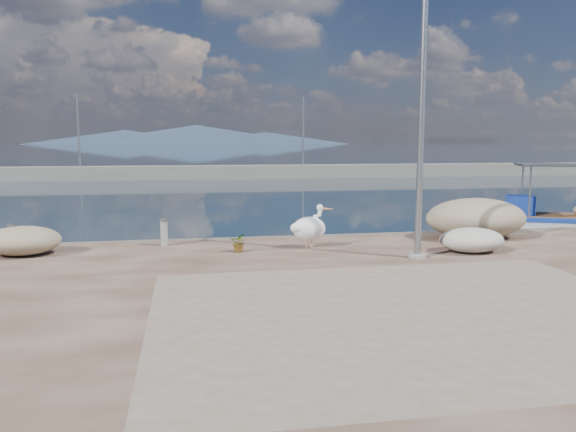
# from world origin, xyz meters

# --- Properties ---
(ground) EXTENTS (1400.00, 1400.00, 0.00)m
(ground) POSITION_xyz_m (0.00, 0.00, 0.00)
(ground) COLOR #162635
(ground) RESTS_ON ground
(quay) EXTENTS (44.00, 22.00, 0.50)m
(quay) POSITION_xyz_m (0.00, -6.00, 0.25)
(quay) COLOR #462A1E
(quay) RESTS_ON ground
(quay_patch) EXTENTS (9.00, 7.00, 0.01)m
(quay_patch) POSITION_xyz_m (1.00, -3.00, 0.50)
(quay_patch) COLOR gray
(quay_patch) RESTS_ON quay
(breakwater) EXTENTS (120.00, 2.20, 7.50)m
(breakwater) POSITION_xyz_m (-0.00, 40.00, 0.60)
(breakwater) COLOR gray
(breakwater) RESTS_ON ground
(mountains) EXTENTS (370.00, 280.00, 22.00)m
(mountains) POSITION_xyz_m (4.39, 650.00, 9.51)
(mountains) COLOR #28384C
(mountains) RESTS_ON ground
(boat_right) EXTENTS (6.54, 4.30, 3.00)m
(boat_right) POSITION_xyz_m (11.18, 7.18, 0.23)
(boat_right) COLOR white
(boat_right) RESTS_ON ground
(pelican) EXTENTS (1.26, 0.76, 1.20)m
(pelican) POSITION_xyz_m (0.46, 3.03, 1.07)
(pelican) COLOR tan
(pelican) RESTS_ON quay
(lamp_post) EXTENTS (0.44, 0.96, 7.00)m
(lamp_post) POSITION_xyz_m (2.85, 1.31, 3.80)
(lamp_post) COLOR gray
(lamp_post) RESTS_ON quay
(bollard_near) EXTENTS (0.26, 0.26, 0.79)m
(bollard_near) POSITION_xyz_m (-3.47, 4.09, 0.93)
(bollard_near) COLOR gray
(bollard_near) RESTS_ON quay
(bollard_far) EXTENTS (0.23, 0.23, 0.69)m
(bollard_far) POSITION_xyz_m (-7.52, 4.36, 0.87)
(bollard_far) COLOR gray
(bollard_far) RESTS_ON quay
(potted_plant) EXTENTS (0.58, 0.54, 0.51)m
(potted_plant) POSITION_xyz_m (-1.49, 2.82, 0.76)
(potted_plant) COLOR #33722D
(potted_plant) RESTS_ON quay
(net_pile_b) EXTENTS (1.92, 1.50, 0.75)m
(net_pile_b) POSITION_xyz_m (-7.02, 3.44, 0.87)
(net_pile_b) COLOR #BEAE8D
(net_pile_b) RESTS_ON quay
(net_pile_d) EXTENTS (1.73, 1.30, 0.65)m
(net_pile_d) POSITION_xyz_m (4.56, 1.74, 0.83)
(net_pile_d) COLOR silver
(net_pile_d) RESTS_ON quay
(net_pile_c) EXTENTS (3.08, 2.20, 1.21)m
(net_pile_c) POSITION_xyz_m (5.76, 3.74, 1.11)
(net_pile_c) COLOR #BEAE8D
(net_pile_c) RESTS_ON quay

